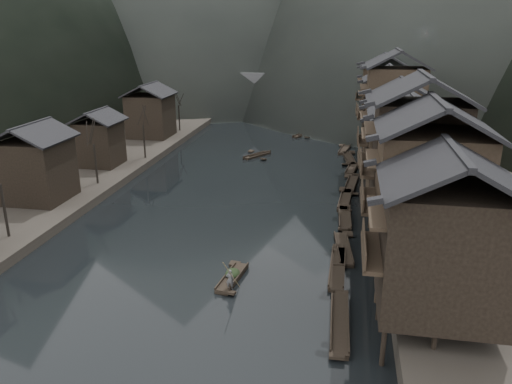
# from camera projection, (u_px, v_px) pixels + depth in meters

# --- Properties ---
(water) EXTENTS (300.00, 300.00, 0.00)m
(water) POSITION_uv_depth(u_px,v_px,m) (199.00, 265.00, 41.26)
(water) COLOR black
(water) RESTS_ON ground
(right_bank) EXTENTS (40.00, 200.00, 1.80)m
(right_bank) POSITION_uv_depth(u_px,v_px,m) (509.00, 154.00, 72.31)
(right_bank) COLOR #2D2823
(right_bank) RESTS_ON ground
(left_bank) EXTENTS (40.00, 200.00, 1.20)m
(left_bank) POSITION_uv_depth(u_px,v_px,m) (67.00, 137.00, 84.23)
(left_bank) COLOR #2D2823
(left_bank) RESTS_ON ground
(stilt_houses) EXTENTS (9.00, 67.60, 16.09)m
(stilt_houses) POSITION_uv_depth(u_px,v_px,m) (402.00, 122.00, 53.62)
(stilt_houses) COLOR black
(stilt_houses) RESTS_ON ground
(left_houses) EXTENTS (8.10, 53.20, 8.73)m
(left_houses) POSITION_uv_depth(u_px,v_px,m) (84.00, 136.00, 61.63)
(left_houses) COLOR black
(left_houses) RESTS_ON left_bank
(bare_trees) EXTENTS (3.50, 60.93, 6.99)m
(bare_trees) POSITION_uv_depth(u_px,v_px,m) (90.00, 142.00, 56.26)
(bare_trees) COLOR black
(bare_trees) RESTS_ON left_bank
(moored_sampans) EXTENTS (3.10, 55.25, 0.47)m
(moored_sampans) POSITION_uv_depth(u_px,v_px,m) (346.00, 201.00, 55.20)
(moored_sampans) COLOR black
(moored_sampans) RESTS_ON water
(midriver_boats) EXTENTS (8.72, 20.59, 0.44)m
(midriver_boats) POSITION_uv_depth(u_px,v_px,m) (281.00, 144.00, 81.06)
(midriver_boats) COLOR black
(midriver_boats) RESTS_ON water
(stone_bridge) EXTENTS (40.00, 6.00, 9.00)m
(stone_bridge) POSITION_uv_depth(u_px,v_px,m) (294.00, 91.00, 106.67)
(stone_bridge) COLOR #4C4C4F
(stone_bridge) RESTS_ON ground
(hero_sampan) EXTENTS (1.70, 5.26, 0.44)m
(hero_sampan) POSITION_uv_depth(u_px,v_px,m) (232.00, 277.00, 38.75)
(hero_sampan) COLOR black
(hero_sampan) RESTS_ON water
(cargo_heap) EXTENTS (1.14, 1.50, 0.69)m
(cargo_heap) POSITION_uv_depth(u_px,v_px,m) (233.00, 269.00, 38.79)
(cargo_heap) COLOR black
(cargo_heap) RESTS_ON hero_sampan
(boatman) EXTENTS (0.63, 0.44, 1.63)m
(boatman) POSITION_uv_depth(u_px,v_px,m) (230.00, 277.00, 36.70)
(boatman) COLOR #59595C
(boatman) RESTS_ON hero_sampan
(bamboo_pole) EXTENTS (0.91, 2.24, 3.34)m
(bamboo_pole) POSITION_uv_depth(u_px,v_px,m) (232.00, 246.00, 35.86)
(bamboo_pole) COLOR #8C7A51
(bamboo_pole) RESTS_ON boatman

